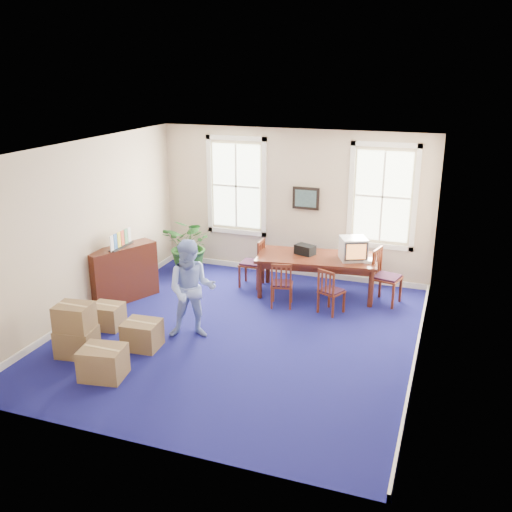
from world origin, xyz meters
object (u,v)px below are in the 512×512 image
(potted_plant, at_px, (191,245))
(cardboard_boxes, at_px, (92,328))
(conference_table, at_px, (317,275))
(chair_near_left, at_px, (282,284))
(crt_tv, at_px, (353,249))
(credenza, at_px, (123,274))
(man, at_px, (192,290))

(potted_plant, relative_size, cardboard_boxes, 0.80)
(conference_table, distance_m, cardboard_boxes, 4.62)
(chair_near_left, xyz_separation_m, cardboard_boxes, (-2.28, -2.88, -0.00))
(conference_table, xyz_separation_m, chair_near_left, (-0.49, -0.81, 0.05))
(crt_tv, bearing_deg, credenza, 177.29)
(crt_tv, distance_m, credenza, 4.56)
(conference_table, relative_size, potted_plant, 1.85)
(chair_near_left, height_order, cardboard_boxes, same)
(conference_table, bearing_deg, cardboard_boxes, -134.59)
(chair_near_left, xyz_separation_m, credenza, (-3.03, -0.78, 0.10))
(potted_plant, bearing_deg, conference_table, -6.06)
(man, relative_size, cardboard_boxes, 1.08)
(conference_table, relative_size, crt_tv, 4.46)
(chair_near_left, distance_m, credenza, 3.14)
(crt_tv, relative_size, potted_plant, 0.42)
(man, bearing_deg, chair_near_left, 39.63)
(man, distance_m, credenza, 2.25)
(man, relative_size, credenza, 1.22)
(conference_table, distance_m, potted_plant, 2.99)
(credenza, bearing_deg, crt_tv, 45.98)
(credenza, bearing_deg, chair_near_left, 39.13)
(crt_tv, relative_size, chair_near_left, 0.58)
(credenza, relative_size, cardboard_boxes, 0.89)
(crt_tv, relative_size, cardboard_boxes, 0.33)
(credenza, bearing_deg, potted_plant, 98.35)
(crt_tv, bearing_deg, potted_plant, 151.95)
(crt_tv, height_order, man, man)
(conference_table, height_order, cardboard_boxes, cardboard_boxes)
(chair_near_left, relative_size, credenza, 0.65)
(crt_tv, height_order, cardboard_boxes, crt_tv)
(conference_table, relative_size, man, 1.38)
(conference_table, height_order, crt_tv, crt_tv)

